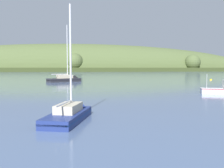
# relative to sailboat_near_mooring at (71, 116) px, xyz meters

# --- Properties ---
(far_shoreline_hill) EXTENTS (474.42, 95.64, 54.05)m
(far_shoreline_hill) POSITION_rel_sailboat_near_mooring_xyz_m (28.00, 220.37, 0.04)
(far_shoreline_hill) COLOR #35401E
(far_shoreline_hill) RESTS_ON ground
(sailboat_near_mooring) EXTENTS (3.89, 6.12, 8.41)m
(sailboat_near_mooring) POSITION_rel_sailboat_near_mooring_xyz_m (0.00, 0.00, 0.00)
(sailboat_near_mooring) COLOR navy
(sailboat_near_mooring) RESTS_ON ground
(sailboat_far_left) EXTENTS (9.38, 6.26, 15.32)m
(sailboat_far_left) POSITION_rel_sailboat_near_mooring_xyz_m (2.32, 44.17, 0.13)
(sailboat_far_left) COLOR #232328
(sailboat_far_left) RESTS_ON ground
(mooring_buoy_midchannel) EXTENTS (0.65, 0.65, 0.73)m
(mooring_buoy_midchannel) POSITION_rel_sailboat_near_mooring_xyz_m (41.90, 42.46, -0.17)
(mooring_buoy_midchannel) COLOR yellow
(mooring_buoy_midchannel) RESTS_ON ground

